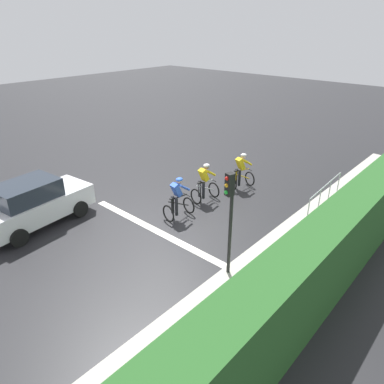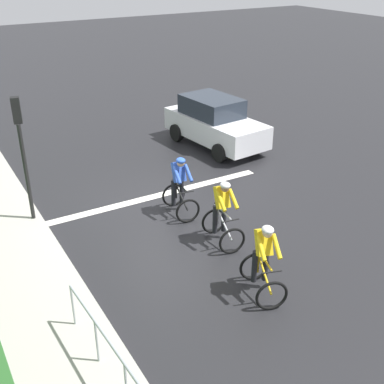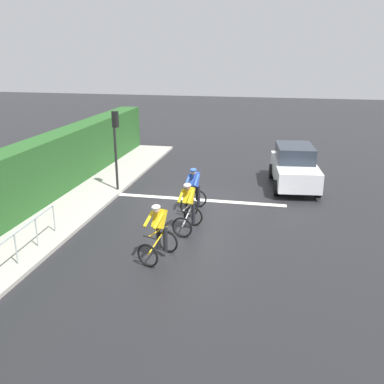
{
  "view_description": "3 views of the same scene",
  "coord_description": "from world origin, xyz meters",
  "px_view_note": "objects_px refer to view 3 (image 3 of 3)",
  "views": [
    {
      "loc": [
        8.35,
        -8.0,
        6.87
      ],
      "look_at": [
        -0.19,
        1.53,
        0.78
      ],
      "focal_mm": 33.21,
      "sensor_mm": 36.0,
      "label": 1
    },
    {
      "loc": [
        5.52,
        10.98,
        6.48
      ],
      "look_at": [
        -0.12,
        1.37,
        0.95
      ],
      "focal_mm": 45.95,
      "sensor_mm": 36.0,
      "label": 2
    },
    {
      "loc": [
        -3.08,
        15.06,
        5.64
      ],
      "look_at": [
        -0.21,
        1.32,
        0.96
      ],
      "focal_mm": 39.94,
      "sensor_mm": 36.0,
      "label": 3
    }
  ],
  "objects_px": {
    "cyclist_second": "(188,208)",
    "car_white": "(294,166)",
    "cyclist_lead": "(158,233)",
    "traffic_light_near_crossing": "(116,139)",
    "pedestrian_railing_kerbside": "(26,233)",
    "cyclist_mid": "(194,191)"
  },
  "relations": [
    {
      "from": "cyclist_lead",
      "to": "cyclist_second",
      "type": "distance_m",
      "value": 2.13
    },
    {
      "from": "car_white",
      "to": "pedestrian_railing_kerbside",
      "type": "xyz_separation_m",
      "value": [
        7.47,
        8.54,
        -0.09
      ]
    },
    {
      "from": "cyclist_second",
      "to": "traffic_light_near_crossing",
      "type": "height_order",
      "value": "traffic_light_near_crossing"
    },
    {
      "from": "traffic_light_near_crossing",
      "to": "pedestrian_railing_kerbside",
      "type": "bearing_deg",
      "value": 87.19
    },
    {
      "from": "cyclist_lead",
      "to": "cyclist_mid",
      "type": "bearing_deg",
      "value": -93.26
    },
    {
      "from": "cyclist_second",
      "to": "pedestrian_railing_kerbside",
      "type": "bearing_deg",
      "value": 35.18
    },
    {
      "from": "cyclist_lead",
      "to": "traffic_light_near_crossing",
      "type": "height_order",
      "value": "traffic_light_near_crossing"
    },
    {
      "from": "car_white",
      "to": "cyclist_lead",
      "type": "bearing_deg",
      "value": 63.77
    },
    {
      "from": "cyclist_second",
      "to": "traffic_light_near_crossing",
      "type": "xyz_separation_m",
      "value": [
        3.72,
        -3.4,
        1.43
      ]
    },
    {
      "from": "pedestrian_railing_kerbside",
      "to": "traffic_light_near_crossing",
      "type": "bearing_deg",
      "value": -92.81
    },
    {
      "from": "cyclist_mid",
      "to": "traffic_light_near_crossing",
      "type": "height_order",
      "value": "traffic_light_near_crossing"
    },
    {
      "from": "car_white",
      "to": "pedestrian_railing_kerbside",
      "type": "height_order",
      "value": "car_white"
    },
    {
      "from": "cyclist_second",
      "to": "pedestrian_railing_kerbside",
      "type": "relative_size",
      "value": 0.49
    },
    {
      "from": "cyclist_lead",
      "to": "pedestrian_railing_kerbside",
      "type": "relative_size",
      "value": 0.49
    },
    {
      "from": "cyclist_mid",
      "to": "pedestrian_railing_kerbside",
      "type": "relative_size",
      "value": 0.49
    },
    {
      "from": "cyclist_lead",
      "to": "traffic_light_near_crossing",
      "type": "xyz_separation_m",
      "value": [
        3.33,
        -5.49,
        1.43
      ]
    },
    {
      "from": "traffic_light_near_crossing",
      "to": "pedestrian_railing_kerbside",
      "type": "height_order",
      "value": "traffic_light_near_crossing"
    },
    {
      "from": "cyclist_second",
      "to": "traffic_light_near_crossing",
      "type": "distance_m",
      "value": 5.24
    },
    {
      "from": "cyclist_second",
      "to": "car_white",
      "type": "distance_m",
      "value": 6.66
    },
    {
      "from": "cyclist_second",
      "to": "car_white",
      "type": "relative_size",
      "value": 0.39
    },
    {
      "from": "cyclist_second",
      "to": "pedestrian_railing_kerbside",
      "type": "xyz_separation_m",
      "value": [
        4.03,
        2.84,
        -0.01
      ]
    },
    {
      "from": "car_white",
      "to": "traffic_light_near_crossing",
      "type": "xyz_separation_m",
      "value": [
        7.16,
        2.31,
        1.35
      ]
    }
  ]
}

